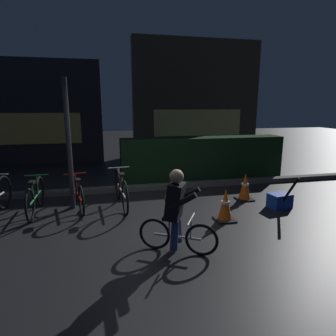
# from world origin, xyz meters

# --- Properties ---
(ground_plane) EXTENTS (40.00, 40.00, 0.00)m
(ground_plane) POSITION_xyz_m (0.00, 0.00, 0.00)
(ground_plane) COLOR black
(sidewalk_curb) EXTENTS (12.00, 0.24, 0.12)m
(sidewalk_curb) POSITION_xyz_m (0.00, 2.20, 0.06)
(sidewalk_curb) COLOR #56544F
(sidewalk_curb) RESTS_ON ground
(hedge_row) EXTENTS (4.80, 0.70, 1.21)m
(hedge_row) POSITION_xyz_m (1.80, 3.10, 0.60)
(hedge_row) COLOR black
(hedge_row) RESTS_ON ground
(storefront_left) EXTENTS (5.18, 0.54, 3.73)m
(storefront_left) POSITION_xyz_m (-3.66, 6.50, 1.85)
(storefront_left) COLOR #262328
(storefront_left) RESTS_ON ground
(storefront_right) EXTENTS (5.47, 0.54, 4.81)m
(storefront_right) POSITION_xyz_m (2.91, 7.20, 2.39)
(storefront_right) COLOR #42382D
(storefront_right) RESTS_ON ground
(street_post) EXTENTS (0.10, 0.10, 2.65)m
(street_post) POSITION_xyz_m (-1.71, 1.20, 1.32)
(street_post) COLOR #2D2D33
(street_post) RESTS_ON ground
(parked_bike_left_mid) EXTENTS (0.46, 1.56, 0.72)m
(parked_bike_left_mid) POSITION_xyz_m (-2.41, 1.10, 0.33)
(parked_bike_left_mid) COLOR black
(parked_bike_left_mid) RESTS_ON ground
(parked_bike_center_left) EXTENTS (0.47, 1.52, 0.71)m
(parked_bike_center_left) POSITION_xyz_m (-1.59, 1.13, 0.33)
(parked_bike_center_left) COLOR black
(parked_bike_center_left) RESTS_ON ground
(parked_bike_center_right) EXTENTS (0.46, 1.74, 0.80)m
(parked_bike_center_right) POSITION_xyz_m (-0.71, 1.09, 0.36)
(parked_bike_center_right) COLOR black
(parked_bike_center_right) RESTS_ON ground
(traffic_cone_near) EXTENTS (0.36, 0.36, 0.62)m
(traffic_cone_near) POSITION_xyz_m (1.14, -0.10, 0.30)
(traffic_cone_near) COLOR black
(traffic_cone_near) RESTS_ON ground
(traffic_cone_far) EXTENTS (0.36, 0.36, 0.63)m
(traffic_cone_far) POSITION_xyz_m (2.07, 0.93, 0.30)
(traffic_cone_far) COLOR black
(traffic_cone_far) RESTS_ON ground
(blue_crate) EXTENTS (0.48, 0.38, 0.30)m
(blue_crate) POSITION_xyz_m (2.55, 0.30, 0.15)
(blue_crate) COLOR #193DB7
(blue_crate) RESTS_ON ground
(cyclist) EXTENTS (1.06, 0.67, 1.25)m
(cyclist) POSITION_xyz_m (-0.04, -1.03, 0.63)
(cyclist) COLOR black
(cyclist) RESTS_ON ground
(closed_umbrella) EXTENTS (0.16, 0.46, 0.77)m
(closed_umbrella) POSITION_xyz_m (2.55, 0.05, 0.38)
(closed_umbrella) COLOR black
(closed_umbrella) RESTS_ON ground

